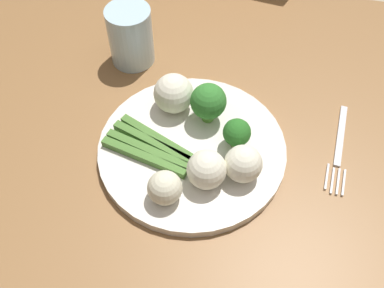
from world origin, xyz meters
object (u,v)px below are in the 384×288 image
chair (219,26)px  fork (339,148)px  cauliflower_left (207,170)px  water_glass (131,36)px  broccoli_back (237,133)px  cauliflower_near_center (165,188)px  dining_table (232,200)px  plate (192,149)px  asparagus_bundle (151,148)px  cauliflower_front_left (243,164)px  broccoli_right (208,102)px  cauliflower_mid (174,93)px

chair → fork: size_ratio=5.24×
cauliflower_left → water_glass: size_ratio=0.54×
broccoli_back → cauliflower_near_center: broccoli_back is taller
dining_table → plate: (0.07, -0.01, 0.11)m
asparagus_bundle → cauliflower_front_left: 0.14m
plate → cauliflower_left: size_ratio=5.08×
dining_table → asparagus_bundle: 0.18m
asparagus_bundle → water_glass: water_glass is taller
plate → cauliflower_near_center: bearing=78.7°
chair → cauliflower_front_left: chair is taller
cauliflower_front_left → fork: bearing=-148.6°
chair → fork: (-0.26, 0.52, 0.23)m
chair → broccoli_back: bearing=108.9°
fork → plate: bearing=-71.9°
cauliflower_front_left → dining_table: bearing=-71.5°
dining_table → chair: 0.61m
chair → cauliflower_left: 0.69m
cauliflower_front_left → water_glass: water_glass is taller
asparagus_bundle → cauliflower_left: cauliflower_left is taller
cauliflower_left → broccoli_right: bearing=-80.8°
plate → cauliflower_front_left: cauliflower_front_left is taller
dining_table → plate: 0.13m
asparagus_bundle → dining_table: bearing=-157.9°
cauliflower_mid → dining_table: bearing=144.5°
broccoli_right → cauliflower_near_center: bearing=78.0°
asparagus_bundle → cauliflower_near_center: size_ratio=3.03×
fork → broccoli_back: bearing=-72.2°
chair → cauliflower_left: chair is taller
dining_table → cauliflower_left: (0.04, 0.04, 0.15)m
cauliflower_near_center → cauliflower_front_left: (-0.10, -0.06, 0.00)m
cauliflower_mid → fork: size_ratio=0.37×
plate → cauliflower_left: 0.07m
chair → fork: bearing=124.5°
plate → cauliflower_near_center: 0.10m
cauliflower_front_left → fork: size_ratio=0.32×
plate → water_glass: 0.23m
cauliflower_near_center → water_glass: water_glass is taller
cauliflower_left → fork: 0.22m
cauliflower_left → cauliflower_mid: (0.07, -0.12, 0.00)m
water_glass → fork: bearing=160.3°
cauliflower_near_center → fork: bearing=-149.0°
asparagus_bundle → fork: bearing=-147.5°
dining_table → broccoli_right: size_ratio=18.67×
cauliflower_left → water_glass: 0.29m
broccoli_back → cauliflower_mid: size_ratio=0.81×
dining_table → cauliflower_mid: (0.11, -0.08, 0.15)m
chair → broccoli_right: bearing=104.4°
cauliflower_left → fork: bearing=-150.7°
broccoli_right → water_glass: size_ratio=0.65×
water_glass → broccoli_right: bearing=141.9°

